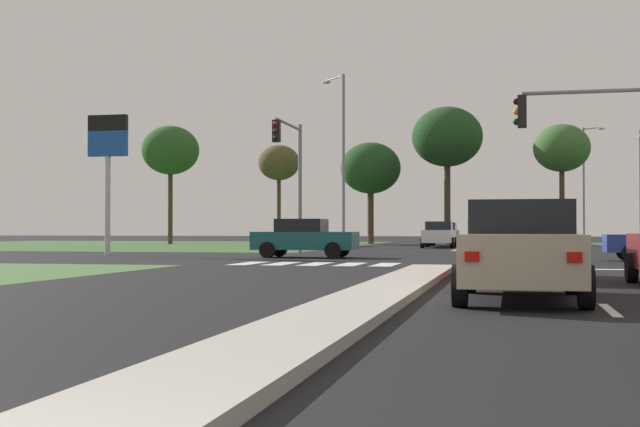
{
  "coord_description": "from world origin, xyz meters",
  "views": [
    {
      "loc": [
        2.15,
        -2.16,
        1.15
      ],
      "look_at": [
        -5.58,
        31.96,
        1.79
      ],
      "focal_mm": 47.6,
      "sensor_mm": 36.0,
      "label": 1
    }
  ],
  "objects": [
    {
      "name": "ground_plane",
      "position": [
        0.0,
        30.0,
        0.0
      ],
      "size": [
        200.0,
        200.0,
        0.0
      ],
      "primitive_type": "plane",
      "color": "black"
    },
    {
      "name": "grass_verge_far_left",
      "position": [
        -25.5,
        54.5,
        0.0
      ],
      "size": [
        35.0,
        35.0,
        0.01
      ],
      "primitive_type": "cube",
      "color": "#385B2D",
      "rests_on": "ground"
    },
    {
      "name": "median_island_near",
      "position": [
        0.0,
        11.0,
        0.07
      ],
      "size": [
        1.2,
        22.0,
        0.14
      ],
      "primitive_type": "cube",
      "color": "#ADA89E",
      "rests_on": "ground"
    },
    {
      "name": "median_island_far",
      "position": [
        0.0,
        55.0,
        0.07
      ],
      "size": [
        1.2,
        36.0,
        0.14
      ],
      "primitive_type": "cube",
      "color": "gray",
      "rests_on": "ground"
    },
    {
      "name": "lane_dash_second",
      "position": [
        3.5,
        10.45,
        0.01
      ],
      "size": [
        0.14,
        2.0,
        0.01
      ],
      "primitive_type": "cube",
      "color": "silver",
      "rests_on": "ground"
    },
    {
      "name": "lane_dash_third",
      "position": [
        3.5,
        16.45,
        0.01
      ],
      "size": [
        0.14,
        2.0,
        0.01
      ],
      "primitive_type": "cube",
      "color": "silver",
      "rests_on": "ground"
    },
    {
      "name": "stop_bar_near",
      "position": [
        3.8,
        23.0,
        0.01
      ],
      "size": [
        6.4,
        0.5,
        0.01
      ],
      "primitive_type": "cube",
      "color": "silver",
      "rests_on": "ground"
    },
    {
      "name": "crosswalk_bar_near",
      "position": [
        -6.4,
        24.8,
        0.01
      ],
      "size": [
        0.7,
        2.8,
        0.01
      ],
      "primitive_type": "cube",
      "color": "silver",
      "rests_on": "ground"
    },
    {
      "name": "crosswalk_bar_second",
      "position": [
        -5.25,
        24.8,
        0.01
      ],
      "size": [
        0.7,
        2.8,
        0.01
      ],
      "primitive_type": "cube",
      "color": "silver",
      "rests_on": "ground"
    },
    {
      "name": "crosswalk_bar_third",
      "position": [
        -4.1,
        24.8,
        0.01
      ],
      "size": [
        0.7,
        2.8,
        0.01
      ],
      "primitive_type": "cube",
      "color": "silver",
      "rests_on": "ground"
    },
    {
      "name": "crosswalk_bar_fourth",
      "position": [
        -2.95,
        24.8,
        0.01
      ],
      "size": [
        0.7,
        2.8,
        0.01
      ],
      "primitive_type": "cube",
      "color": "silver",
      "rests_on": "ground"
    },
    {
      "name": "crosswalk_bar_fifth",
      "position": [
        -1.8,
        24.8,
        0.01
      ],
      "size": [
        0.7,
        2.8,
        0.01
      ],
      "primitive_type": "cube",
      "color": "silver",
      "rests_on": "ground"
    },
    {
      "name": "car_beige_near",
      "position": [
        2.29,
        11.91,
        0.81
      ],
      "size": [
        2.0,
        4.58,
        1.6
      ],
      "color": "#BCAD8E",
      "rests_on": "ground"
    },
    {
      "name": "car_red_second",
      "position": [
        2.23,
        18.0,
        0.81
      ],
      "size": [
        2.1,
        4.32,
        1.59
      ],
      "color": "#A31919",
      "rests_on": "ground"
    },
    {
      "name": "car_white_third",
      "position": [
        -2.19,
        50.04,
        0.82
      ],
      "size": [
        1.97,
        4.47,
        1.6
      ],
      "rotation": [
        0.0,
        0.0,
        3.14
      ],
      "color": "silver",
      "rests_on": "ground"
    },
    {
      "name": "car_teal_fifth",
      "position": [
        -5.99,
        30.94,
        0.79
      ],
      "size": [
        4.17,
        1.97,
        1.55
      ],
      "rotation": [
        0.0,
        0.0,
        -1.57
      ],
      "color": "#19565B",
      "rests_on": "ground"
    },
    {
      "name": "car_navy_seventh",
      "position": [
        -2.29,
        55.54,
        0.81
      ],
      "size": [
        1.94,
        4.53,
        1.58
      ],
      "rotation": [
        0.0,
        0.0,
        3.14
      ],
      "color": "#161E47",
      "rests_on": "ground"
    },
    {
      "name": "traffic_signal_near_right",
      "position": [
        5.54,
        23.4,
        3.77
      ],
      "size": [
        5.49,
        0.32,
        5.38
      ],
      "color": "gray",
      "rests_on": "ground"
    },
    {
      "name": "traffic_signal_far_left",
      "position": [
        -7.6,
        35.07,
        4.16
      ],
      "size": [
        0.32,
        4.46,
        6.09
      ],
      "color": "gray",
      "rests_on": "ground"
    },
    {
      "name": "street_lamp_third",
      "position": [
        -8.21,
        49.8,
        5.99
      ],
      "size": [
        1.8,
        1.82,
        10.84
      ],
      "color": "gray",
      "rests_on": "ground"
    },
    {
      "name": "street_lamp_fourth",
      "position": [
        8.22,
        72.47,
        5.37
      ],
      "size": [
        1.76,
        1.09,
        9.71
      ],
      "color": "gray",
      "rests_on": "ground"
    },
    {
      "name": "pedestrian_at_median",
      "position": [
        0.19,
        40.27,
        1.19
      ],
      "size": [
        0.34,
        0.34,
        1.74
      ],
      "rotation": [
        0.0,
        0.0,
        4.09
      ],
      "color": "#4C4C4C",
      "rests_on": "median_island_far"
    },
    {
      "name": "fuel_price_totem",
      "position": [
        -14.98,
        31.67,
        4.47
      ],
      "size": [
        1.8,
        0.24,
        6.11
      ],
      "color": "silver",
      "rests_on": "ground"
    },
    {
      "name": "treeline_near",
      "position": [
        -23.17,
        58.08,
        7.1
      ],
      "size": [
        4.36,
        4.36,
        9.0
      ],
      "color": "#423323",
      "rests_on": "ground"
    },
    {
      "name": "treeline_second",
      "position": [
        -15.72,
        62.08,
        6.31
      ],
      "size": [
        3.27,
        3.27,
        7.76
      ],
      "color": "#423323",
      "rests_on": "ground"
    },
    {
      "name": "treeline_third",
      "position": [
        -8.5,
        62.6,
        5.82
      ],
      "size": [
        4.67,
        4.67,
        7.85
      ],
      "color": "#423323",
      "rests_on": "ground"
    },
    {
      "name": "treeline_fourth",
      "position": [
        -2.55,
        61.81,
        8.02
      ],
      "size": [
        5.29,
        5.29,
        10.32
      ],
      "color": "#423323",
      "rests_on": "ground"
    },
    {
      "name": "treeline_fifth",
      "position": [
        5.57,
        59.06,
        6.74
      ],
      "size": [
        3.91,
        3.91,
        8.46
      ],
      "color": "#423323",
      "rests_on": "ground"
    }
  ]
}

